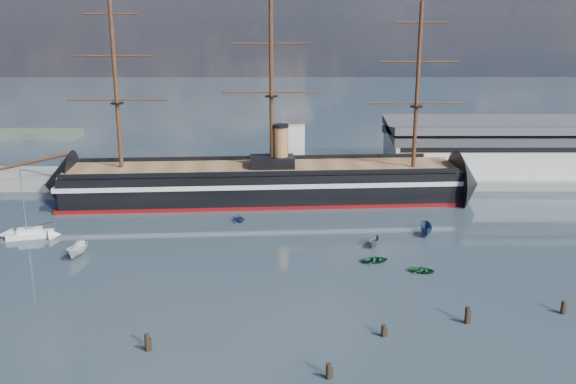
{
  "coord_description": "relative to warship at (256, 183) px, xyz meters",
  "views": [
    {
      "loc": [
        0.35,
        -81.03,
        41.98
      ],
      "look_at": [
        0.82,
        35.0,
        9.0
      ],
      "focal_mm": 40.0,
      "sensor_mm": 36.0,
      "label": 1
    }
  ],
  "objects": [
    {
      "name": "piling_near_left",
      "position": [
        -10.88,
        -67.63,
        -4.04
      ],
      "size": [
        0.64,
        0.64,
        3.09
      ],
      "primitive_type": "cylinder",
      "color": "black",
      "rests_on": "ground"
    },
    {
      "name": "sailboat",
      "position": [
        -42.09,
        -25.19,
        -3.17
      ],
      "size": [
        8.92,
        4.66,
        13.7
      ],
      "rotation": [
        0.0,
        0.0,
        0.26
      ],
      "color": "silver",
      "rests_on": "ground"
    },
    {
      "name": "piling_extra",
      "position": [
        19.85,
        -64.05,
        -4.04
      ],
      "size": [
        0.64,
        0.64,
        2.42
      ],
      "primitive_type": "cylinder",
      "color": "black",
      "rests_on": "ground"
    },
    {
      "name": "warehouse",
      "position": [
        64.46,
        20.0,
        3.95
      ],
      "size": [
        63.0,
        21.0,
        11.6
      ],
      "color": "#B7BABC",
      "rests_on": "ground"
    },
    {
      "name": "motorboat_c",
      "position": [
        23.12,
        -30.23,
        -4.04
      ],
      "size": [
        5.35,
        3.46,
        2.01
      ],
      "primitive_type": "imported",
      "rotation": [
        0.0,
        0.0,
        -0.35
      ],
      "color": "#555B66",
      "rests_on": "ground"
    },
    {
      "name": "motorboat_d",
      "position": [
        -2.82,
        -15.91,
        -4.04
      ],
      "size": [
        5.3,
        5.79,
        2.02
      ],
      "primitive_type": "imported",
      "rotation": [
        0.0,
        0.0,
        0.9
      ],
      "color": "navy",
      "rests_on": "ground"
    },
    {
      "name": "motorboat_b",
      "position": [
        22.33,
        -37.81,
        -4.04
      ],
      "size": [
        1.47,
        2.95,
        1.32
      ],
      "primitive_type": "imported",
      "rotation": [
        0.0,
        0.0,
        1.69
      ],
      "color": "#194633",
      "rests_on": "ground"
    },
    {
      "name": "piling_far_right",
      "position": [
        46.58,
        -57.46,
        -4.04
      ],
      "size": [
        0.64,
        0.64,
        2.69
      ],
      "primitive_type": "cylinder",
      "color": "black",
      "rests_on": "ground"
    },
    {
      "name": "motorboat_e",
      "position": [
        29.52,
        -42.41,
        -4.04
      ],
      "size": [
        1.73,
        2.76,
        1.2
      ],
      "primitive_type": "imported",
      "rotation": [
        0.0,
        0.0,
        1.28
      ],
      "color": "#19512D",
      "rests_on": "ground"
    },
    {
      "name": "piling_near_right",
      "position": [
        31.98,
        -60.4,
        -4.04
      ],
      "size": [
        0.64,
        0.64,
        3.26
      ],
      "primitive_type": "cylinder",
      "color": "black",
      "rests_on": "ground"
    },
    {
      "name": "ground",
      "position": [
        6.46,
        -20.0,
        -4.04
      ],
      "size": [
        600.0,
        600.0,
        0.0
      ],
      "primitive_type": "plane",
      "color": "#2E3B46",
      "rests_on": "ground"
    },
    {
      "name": "motorboat_f",
      "position": [
        34.1,
        -23.79,
        -4.04
      ],
      "size": [
        6.98,
        3.28,
        2.69
      ],
      "primitive_type": "imported",
      "rotation": [
        0.0,
        0.0,
        -0.12
      ],
      "color": "navy",
      "rests_on": "ground"
    },
    {
      "name": "quay_tower",
      "position": [
        9.46,
        13.0,
        5.72
      ],
      "size": [
        5.0,
        5.0,
        15.0
      ],
      "color": "silver",
      "rests_on": "ground"
    },
    {
      "name": "motorboat_a",
      "position": [
        -29.94,
        -34.93,
        -4.04
      ],
      "size": [
        7.51,
        3.79,
        2.87
      ],
      "primitive_type": "imported",
      "rotation": [
        0.0,
        0.0,
        -0.17
      ],
      "color": "silver",
      "rests_on": "ground"
    },
    {
      "name": "quay",
      "position": [
        16.46,
        16.0,
        -4.04
      ],
      "size": [
        180.0,
        18.0,
        2.0
      ],
      "primitive_type": "cube",
      "color": "slate",
      "rests_on": "ground"
    },
    {
      "name": "warship",
      "position": [
        0.0,
        0.0,
        0.0
      ],
      "size": [
        113.37,
        21.96,
        53.94
      ],
      "rotation": [
        0.0,
        0.0,
        0.06
      ],
      "color": "black",
      "rests_on": "ground"
    },
    {
      "name": "piling_near_mid",
      "position": [
        11.85,
        -74.22,
        -4.04
      ],
      "size": [
        0.64,
        0.64,
        2.72
      ],
      "primitive_type": "cylinder",
      "color": "black",
      "rests_on": "ground"
    }
  ]
}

